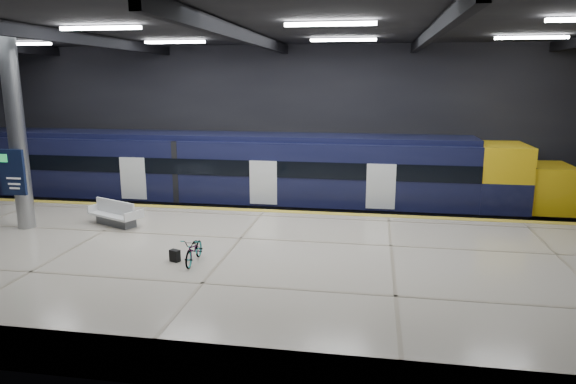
# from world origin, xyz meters

# --- Properties ---
(ground) EXTENTS (30.00, 30.00, 0.00)m
(ground) POSITION_xyz_m (0.00, 0.00, 0.00)
(ground) COLOR black
(ground) RESTS_ON ground
(room_shell) EXTENTS (30.10, 16.10, 8.05)m
(room_shell) POSITION_xyz_m (-0.00, 0.00, 5.72)
(room_shell) COLOR black
(room_shell) RESTS_ON ground
(platform) EXTENTS (30.00, 11.00, 1.10)m
(platform) POSITION_xyz_m (0.00, -2.50, 0.55)
(platform) COLOR beige
(platform) RESTS_ON ground
(safety_strip) EXTENTS (30.00, 0.40, 0.01)m
(safety_strip) POSITION_xyz_m (0.00, 2.75, 1.11)
(safety_strip) COLOR gold
(safety_strip) RESTS_ON platform
(rails) EXTENTS (30.00, 1.52, 0.16)m
(rails) POSITION_xyz_m (0.00, 5.50, 0.08)
(rails) COLOR gray
(rails) RESTS_ON ground
(train) EXTENTS (29.40, 2.84, 3.79)m
(train) POSITION_xyz_m (-1.51, 5.50, 2.06)
(train) COLOR black
(train) RESTS_ON ground
(bench) EXTENTS (2.29, 1.67, 0.94)m
(bench) POSITION_xyz_m (-4.94, -0.21, 1.43)
(bench) COLOR #595B60
(bench) RESTS_ON platform
(bicycle) EXTENTS (0.60, 1.52, 0.79)m
(bicycle) POSITION_xyz_m (-0.73, -3.53, 1.49)
(bicycle) COLOR #99999E
(bicycle) RESTS_ON platform
(pannier_bag) EXTENTS (0.35, 0.28, 0.35)m
(pannier_bag) POSITION_xyz_m (-1.33, -3.53, 1.28)
(pannier_bag) COLOR black
(pannier_bag) RESTS_ON platform
(info_column) EXTENTS (0.90, 0.78, 6.90)m
(info_column) POSITION_xyz_m (-8.00, -1.03, 4.46)
(info_column) COLOR #9EA0A5
(info_column) RESTS_ON platform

